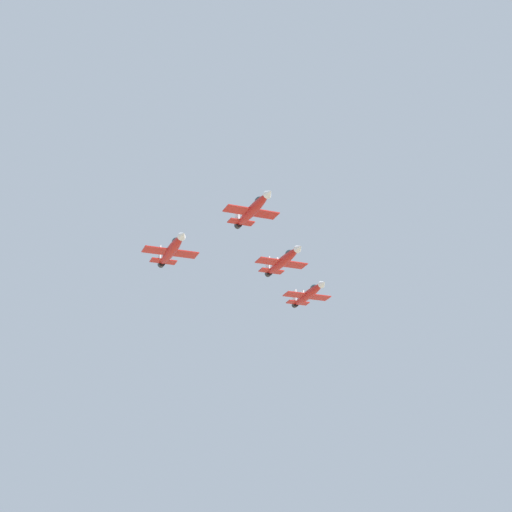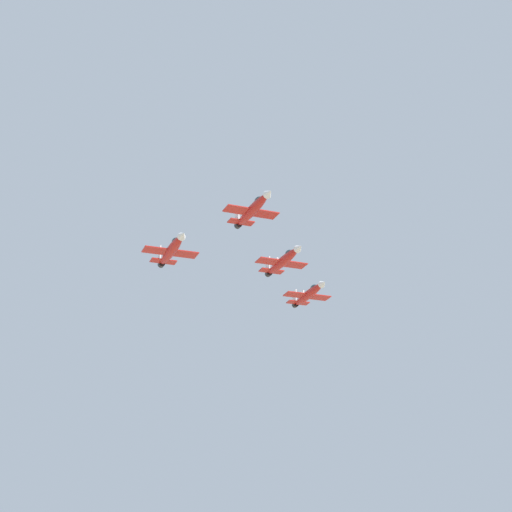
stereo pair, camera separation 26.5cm
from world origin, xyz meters
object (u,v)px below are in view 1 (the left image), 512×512
jet_lead (253,210)px  jet_left_outer (308,294)px  jet_right_wingman (171,250)px  jet_left_wingman (283,261)px

jet_lead → jet_left_outer: bearing=138.5°
jet_lead → jet_right_wingman: bearing=-140.8°
jet_left_wingman → jet_right_wingman: 23.94m
jet_left_wingman → jet_right_wingman: jet_left_wingman is taller
jet_right_wingman → jet_left_outer: (-36.93, -11.03, -0.62)m
jet_left_wingman → jet_left_outer: bearing=138.7°
jet_left_wingman → jet_left_outer: jet_left_wingman is taller
jet_right_wingman → jet_left_outer: size_ratio=1.03×
jet_left_outer → jet_lead: bearing=-39.5°
jet_lead → jet_right_wingman: size_ratio=0.96×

